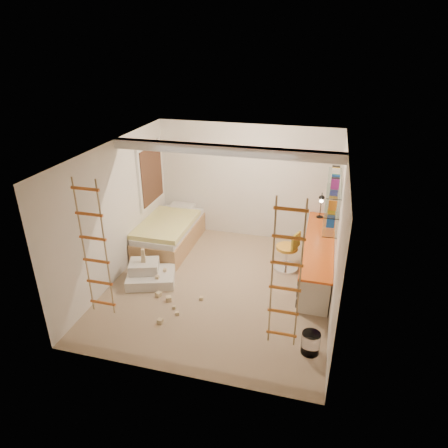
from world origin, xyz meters
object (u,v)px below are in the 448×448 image
(desk, at_px, (318,257))
(bed, at_px, (170,233))
(swivel_chair, at_px, (288,256))
(play_platform, at_px, (149,274))

(desk, xyz_separation_m, bed, (-3.20, 0.36, -0.07))
(swivel_chair, distance_m, play_platform, 2.72)
(bed, height_order, swivel_chair, swivel_chair)
(desk, bearing_deg, play_platform, -161.04)
(swivel_chair, bearing_deg, desk, -5.57)
(desk, bearing_deg, bed, 173.51)
(desk, height_order, play_platform, desk)
(swivel_chair, bearing_deg, play_platform, -155.96)
(desk, distance_m, swivel_chair, 0.59)
(play_platform, bearing_deg, swivel_chair, 24.04)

